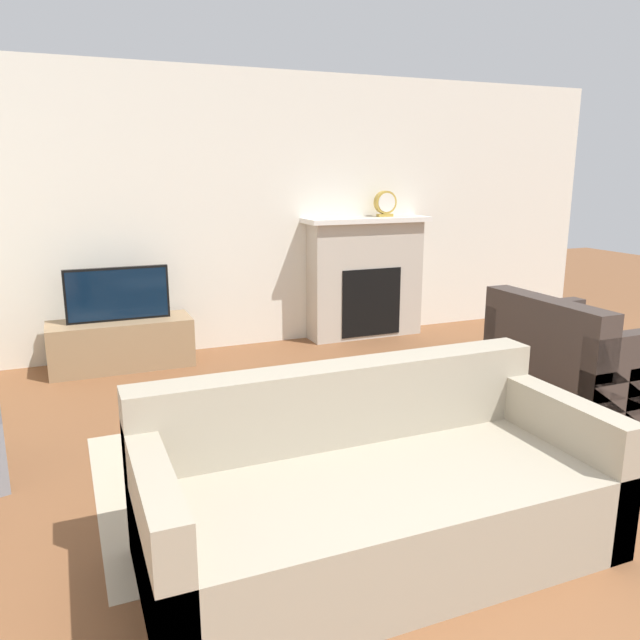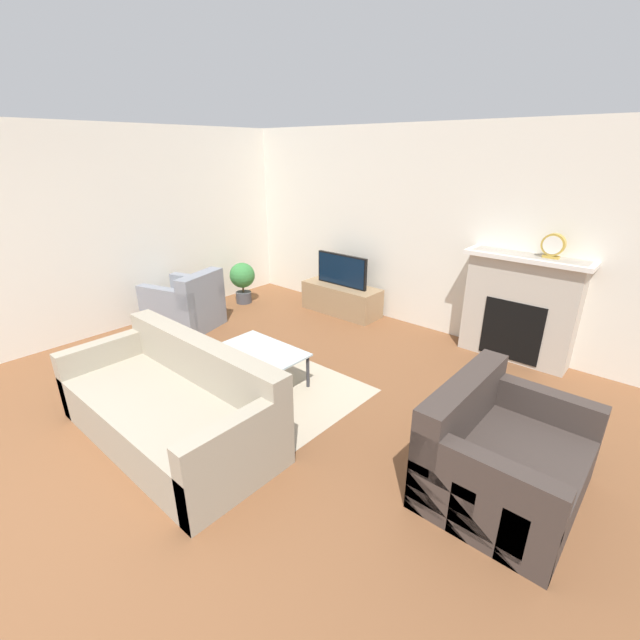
% 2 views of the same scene
% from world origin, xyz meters
% --- Properties ---
extents(wall_back, '(8.95, 0.06, 2.70)m').
position_xyz_m(wall_back, '(0.00, 4.97, 1.35)').
color(wall_back, silver).
rests_on(wall_back, ground_plane).
extents(area_rug, '(2.16, 1.79, 0.00)m').
position_xyz_m(area_rug, '(-0.29, 2.18, 0.00)').
color(area_rug, '#B7A88E').
rests_on(area_rug, ground_plane).
extents(fireplace, '(1.35, 0.37, 1.28)m').
position_xyz_m(fireplace, '(1.55, 4.78, 0.66)').
color(fireplace, '#BCB2A3').
rests_on(fireplace, ground_plane).
extents(tv_stand, '(1.25, 0.47, 0.44)m').
position_xyz_m(tv_stand, '(-0.99, 4.63, 0.22)').
color(tv_stand, '#997A56').
rests_on(tv_stand, ground_plane).
extents(tv, '(0.89, 0.06, 0.48)m').
position_xyz_m(tv, '(-0.99, 4.63, 0.68)').
color(tv, black).
rests_on(tv, tv_stand).
extents(couch_sectional, '(2.13, 0.98, 0.82)m').
position_xyz_m(couch_sectional, '(-0.18, 1.23, 0.28)').
color(couch_sectional, '#9E937F').
rests_on(couch_sectional, ground_plane).
extents(couch_loveseat, '(0.96, 1.20, 0.82)m').
position_xyz_m(couch_loveseat, '(2.22, 2.45, 0.29)').
color(couch_loveseat, '#3D332D').
rests_on(couch_loveseat, ground_plane).
extents(coffee_table, '(0.96, 0.59, 0.39)m').
position_xyz_m(coffee_table, '(-0.29, 2.37, 0.35)').
color(coffee_table, '#333338').
rests_on(coffee_table, ground_plane).
extents(mantel_clock, '(0.24, 0.07, 0.27)m').
position_xyz_m(mantel_clock, '(1.78, 4.79, 1.42)').
color(mantel_clock, '#B79338').
rests_on(mantel_clock, fireplace).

